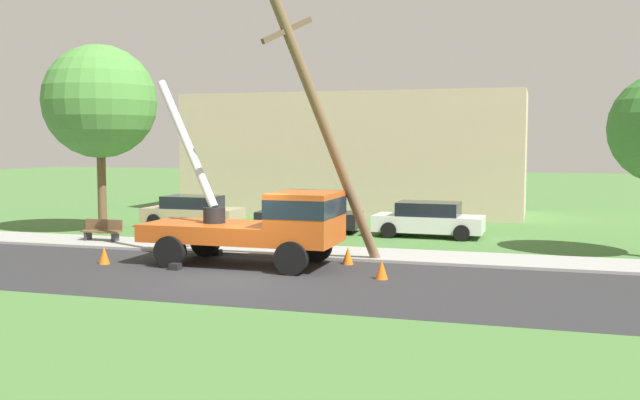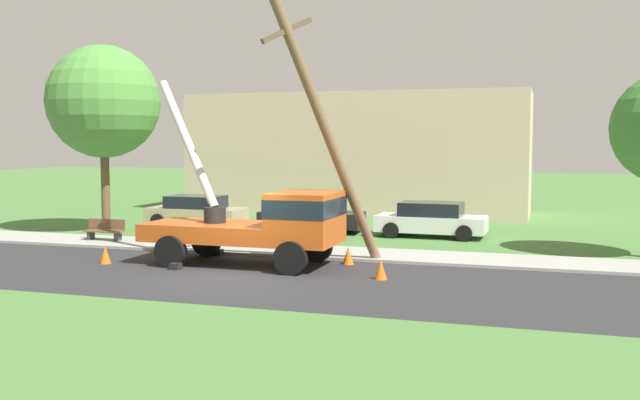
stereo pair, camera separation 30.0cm
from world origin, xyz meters
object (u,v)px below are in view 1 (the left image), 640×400
leaning_utility_pole (326,131)px  parked_sedan_black (309,215)px  traffic_cone_ahead (382,269)px  traffic_cone_curbside (348,256)px  traffic_cone_behind (104,255)px  parked_sedan_tan (193,211)px  park_bench (102,231)px  utility_truck (267,221)px  roadside_tree_near (100,102)px  parked_sedan_white (428,219)px

leaning_utility_pole → parked_sedan_black: 9.18m
traffic_cone_ahead → traffic_cone_curbside: size_ratio=1.00×
traffic_cone_curbside → traffic_cone_ahead: bearing=-54.0°
traffic_cone_behind → parked_sedan_tan: (-1.77, 9.69, 0.43)m
traffic_cone_curbside → park_bench: bearing=169.5°
traffic_cone_behind → parked_sedan_tan: parked_sedan_tan is taller
utility_truck → roadside_tree_near: bearing=150.0°
leaning_utility_pole → park_bench: leaning_utility_pole is taller
park_bench → utility_truck: bearing=-20.5°
traffic_cone_curbside → parked_sedan_black: 8.26m
leaning_utility_pole → roadside_tree_near: (-11.32, 4.99, 1.31)m
traffic_cone_curbside → park_bench: park_bench is taller
parked_sedan_black → roadside_tree_near: bearing=-160.5°
parked_sedan_black → traffic_cone_behind: bearing=-111.6°
leaning_utility_pole → traffic_cone_ahead: size_ratio=14.77×
traffic_cone_behind → traffic_cone_ahead: bearing=0.5°
parked_sedan_tan → parked_sedan_white: same height
utility_truck → roadside_tree_near: (-9.54, 5.51, 4.12)m
traffic_cone_curbside → parked_sedan_black: bearing=116.2°
parked_sedan_tan → parked_sedan_white: (10.71, -0.21, 0.00)m
parked_sedan_tan → parked_sedan_black: 5.57m
parked_sedan_black → roadside_tree_near: roadside_tree_near is taller
traffic_cone_behind → traffic_cone_curbside: 7.76m
traffic_cone_behind → traffic_cone_curbside: bearing=16.4°
leaning_utility_pole → traffic_cone_curbside: leaning_utility_pole is taller
park_bench → parked_sedan_black: bearing=39.9°
parked_sedan_tan → traffic_cone_curbside: bearing=-39.2°
parked_sedan_tan → roadside_tree_near: bearing=-131.6°
leaning_utility_pole → parked_sedan_white: (2.07, 7.81, -3.50)m
traffic_cone_curbside → roadside_tree_near: size_ratio=0.07×
parked_sedan_black → roadside_tree_near: 9.99m
parked_sedan_black → leaning_utility_pole: bearing=-68.8°
parked_sedan_white → park_bench: bearing=-155.3°
traffic_cone_ahead → parked_sedan_tan: (-10.75, 9.62, 0.43)m
traffic_cone_behind → roadside_tree_near: (-4.45, 6.67, 5.25)m
parked_sedan_white → traffic_cone_behind: bearing=-133.3°
roadside_tree_near → parked_sedan_black: bearing=19.5°
traffic_cone_ahead → traffic_cone_curbside: bearing=126.0°
parked_sedan_tan → leaning_utility_pole: bearing=-42.9°
traffic_cone_behind → parked_sedan_tan: bearing=100.3°
traffic_cone_behind → park_bench: 4.94m
traffic_cone_ahead → roadside_tree_near: bearing=153.9°
roadside_tree_near → parked_sedan_white: bearing=11.9°
utility_truck → roadside_tree_near: 11.76m
parked_sedan_white → roadside_tree_near: size_ratio=0.56×
parked_sedan_white → roadside_tree_near: 14.51m
parked_sedan_white → park_bench: 12.89m
traffic_cone_ahead → traffic_cone_behind: bearing=-179.5°
traffic_cone_curbside → roadside_tree_near: bearing=159.4°
leaning_utility_pole → roadside_tree_near: leaning_utility_pole is taller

